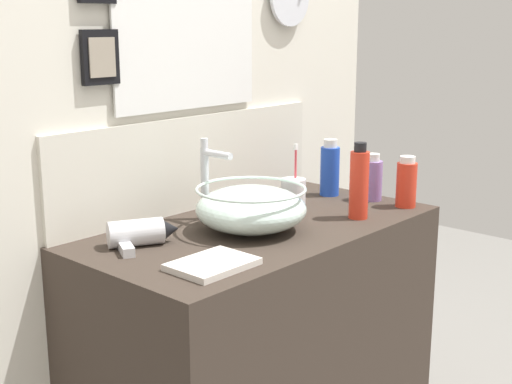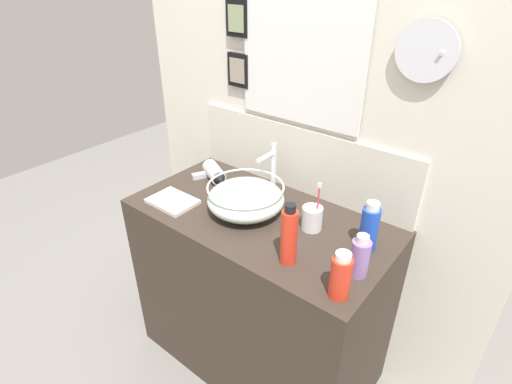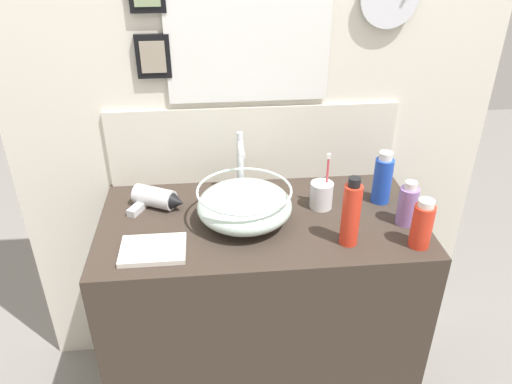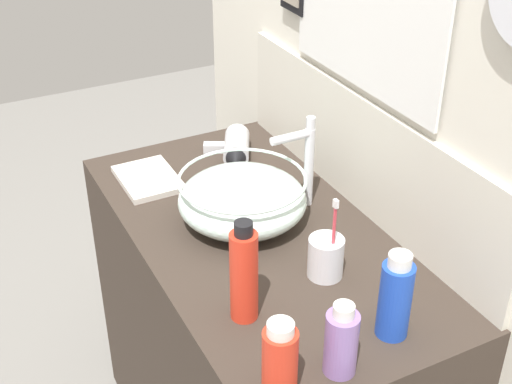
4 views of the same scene
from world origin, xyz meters
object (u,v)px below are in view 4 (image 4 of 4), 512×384
object	(u,v)px
faucet	(305,157)
soap_dispenser	(244,274)
lotion_bottle	(341,341)
hand_towel	(148,179)
glass_bowl_sink	(242,199)
hair_drier	(235,149)
toothbrush_cup	(326,257)
spray_bottle	(280,361)
shampoo_bottle	(395,298)

from	to	relation	value
faucet	soap_dispenser	xyz separation A→B (m)	(0.31, -0.31, -0.03)
lotion_bottle	hand_towel	bearing A→B (deg)	-174.36
glass_bowl_sink	hair_drier	xyz separation A→B (m)	(-0.29, 0.12, -0.03)
faucet	lotion_bottle	distance (m)	0.57
faucet	toothbrush_cup	size ratio (longest dim) A/B	1.20
hair_drier	toothbrush_cup	size ratio (longest dim) A/B	1.02
spray_bottle	hand_towel	size ratio (longest dim) A/B	0.82
glass_bowl_sink	shampoo_bottle	size ratio (longest dim) A/B	1.63
spray_bottle	lotion_bottle	distance (m)	0.12
hair_drier	soap_dispenser	size ratio (longest dim) A/B	0.90
soap_dispenser	glass_bowl_sink	bearing A→B (deg)	154.43
hair_drier	lotion_bottle	distance (m)	0.83
soap_dispenser	toothbrush_cup	bearing A→B (deg)	100.50
shampoo_bottle	lotion_bottle	world-z (taller)	shampoo_bottle
shampoo_bottle	soap_dispenser	bearing A→B (deg)	-126.86
faucet	toothbrush_cup	world-z (taller)	faucet
hand_towel	hair_drier	bearing A→B (deg)	90.95
toothbrush_cup	hand_towel	bearing A→B (deg)	-159.62
hand_towel	shampoo_bottle	bearing A→B (deg)	16.25
glass_bowl_sink	soap_dispenser	bearing A→B (deg)	-25.57
hand_towel	faucet	bearing A→B (deg)	47.05
toothbrush_cup	lotion_bottle	world-z (taller)	toothbrush_cup
glass_bowl_sink	faucet	world-z (taller)	faucet
glass_bowl_sink	hair_drier	bearing A→B (deg)	157.51
spray_bottle	hand_towel	bearing A→B (deg)	176.82
shampoo_bottle	spray_bottle	distance (m)	0.27
soap_dispenser	hand_towel	bearing A→B (deg)	179.11
hair_drier	toothbrush_cup	bearing A→B (deg)	-5.36
hair_drier	shampoo_bottle	distance (m)	0.77
faucet	soap_dispenser	bearing A→B (deg)	-45.80
lotion_bottle	hand_towel	xyz separation A→B (m)	(-0.80, -0.08, -0.06)
faucet	spray_bottle	world-z (taller)	faucet
lotion_bottle	hand_towel	size ratio (longest dim) A/B	0.78
hair_drier	soap_dispenser	xyz separation A→B (m)	(0.59, -0.27, 0.07)
spray_bottle	lotion_bottle	bearing A→B (deg)	89.13
faucet	hair_drier	distance (m)	0.31
shampoo_bottle	hand_towel	bearing A→B (deg)	-163.75
glass_bowl_sink	soap_dispenser	size ratio (longest dim) A/B	1.36
soap_dispenser	shampoo_bottle	bearing A→B (deg)	53.14
glass_bowl_sink	shampoo_bottle	xyz separation A→B (m)	(0.48, 0.09, 0.02)
soap_dispenser	lotion_bottle	bearing A→B (deg)	22.71
glass_bowl_sink	faucet	size ratio (longest dim) A/B	1.28
glass_bowl_sink	toothbrush_cup	size ratio (longest dim) A/B	1.54
toothbrush_cup	hand_towel	size ratio (longest dim) A/B	1.02
hair_drier	soap_dispenser	world-z (taller)	soap_dispenser
hair_drier	lotion_bottle	world-z (taller)	lotion_bottle
faucet	toothbrush_cup	distance (m)	0.30
spray_bottle	shampoo_bottle	bearing A→B (deg)	97.57
hair_drier	hand_towel	bearing A→B (deg)	-89.05
spray_bottle	hair_drier	bearing A→B (deg)	159.47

